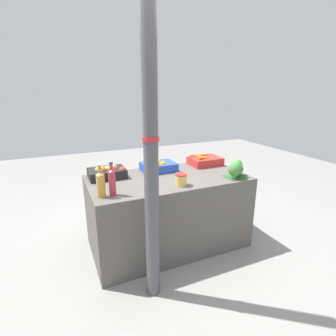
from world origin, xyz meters
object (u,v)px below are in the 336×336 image
Objects in this scene: orange_crate at (158,166)px; carrot_crate at (205,161)px; apple_crate at (107,172)px; juice_bottle_amber at (101,183)px; broccoli_pile at (236,169)px; support_pole at (151,147)px; pickle_jar at (181,180)px; juice_bottle_ruby at (112,181)px.

orange_crate is 0.62m from carrot_crate.
juice_bottle_amber reaches higher than apple_crate.
apple_crate is 1.64× the size of broccoli_pile.
juice_bottle_amber reaches higher than broccoli_pile.
support_pole reaches higher than pickle_jar.
juice_bottle_ruby reaches higher than juice_bottle_amber.
support_pole is at bearing -79.40° from apple_crate.
juice_bottle_ruby is (0.10, 0.00, 0.00)m from juice_bottle_amber.
broccoli_pile reaches higher than pickle_jar.
apple_crate is at bearing 100.60° from support_pole.
support_pole reaches higher than apple_crate.
orange_crate is at bearing 141.08° from broccoli_pile.
orange_crate reaches higher than pickle_jar.
juice_bottle_amber is (-0.73, -0.51, 0.07)m from orange_crate.
apple_crate is at bearing 138.45° from pickle_jar.
juice_bottle_ruby is at bearing 178.47° from broccoli_pile.
juice_bottle_amber is (-1.40, 0.03, 0.03)m from broccoli_pile.
apple_crate is (-0.17, 0.89, -0.43)m from support_pole.
pickle_jar is (-0.65, 0.01, -0.03)m from broccoli_pile.
orange_crate is at bearing 92.58° from pickle_jar.
broccoli_pile is at bearing -0.72° from pickle_jar.
apple_crate is 1.20m from carrot_crate.
pickle_jar is at bearing -87.42° from orange_crate.
support_pole reaches higher than carrot_crate.
support_pole is 8.57× the size of juice_bottle_ruby.
juice_bottle_amber is at bearing 177.98° from pickle_jar.
juice_bottle_amber is 2.50× the size of pickle_jar.
pickle_jar is (0.76, -0.03, -0.06)m from juice_bottle_amber.
orange_crate is 1.27× the size of juice_bottle_amber.
orange_crate is 1.00× the size of carrot_crate.
juice_bottle_amber is 0.10m from juice_bottle_ruby.
carrot_crate is at bearing 0.11° from orange_crate.
juice_bottle_amber reaches higher than orange_crate.
orange_crate is 1.64× the size of broccoli_pile.
apple_crate is at bearing -179.98° from carrot_crate.
apple_crate is 1.00× the size of carrot_crate.
orange_crate is at bearing 34.71° from juice_bottle_amber.
juice_bottle_ruby is (-0.22, 0.39, -0.36)m from support_pole.
orange_crate is 0.53m from pickle_jar.
support_pole reaches higher than broccoli_pile.
juice_bottle_amber reaches higher than carrot_crate.
orange_crate is 0.89m from juice_bottle_amber.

